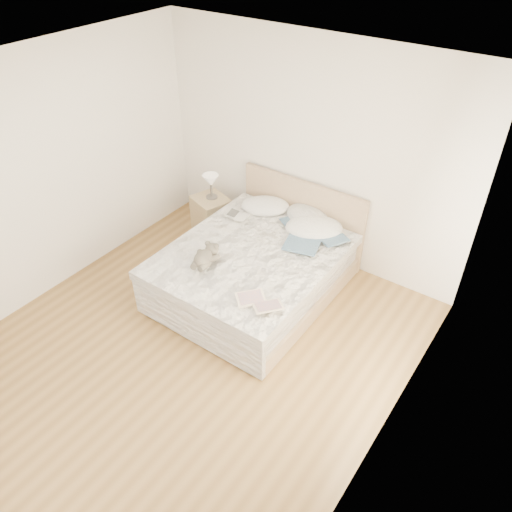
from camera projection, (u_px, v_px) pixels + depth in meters
name	position (u px, v px, depth m)	size (l,w,h in m)	color
floor	(190.00, 350.00, 5.16)	(4.00, 4.50, 0.00)	brown
ceiling	(159.00, 90.00, 3.53)	(4.00, 4.50, 0.00)	white
wall_back	(309.00, 153.00, 5.81)	(4.00, 0.02, 2.70)	white
wall_left	(37.00, 181.00, 5.27)	(0.02, 4.50, 2.70)	white
wall_right	(393.00, 342.00, 3.42)	(0.02, 4.50, 2.70)	white
window	(411.00, 307.00, 3.56)	(0.02, 1.30, 1.10)	white
bed	(256.00, 269.00, 5.75)	(1.72, 2.14, 1.00)	tan
nightstand	(212.00, 216.00, 6.70)	(0.45, 0.40, 0.56)	tan
table_lamp	(211.00, 182.00, 6.41)	(0.25, 0.25, 0.33)	#524C46
pillow_left	(265.00, 206.00, 6.22)	(0.60, 0.42, 0.18)	white
pillow_middle	(307.00, 217.00, 6.03)	(0.61, 0.43, 0.18)	silver
pillow_right	(314.00, 228.00, 5.83)	(0.67, 0.47, 0.20)	white
blouse	(305.00, 239.00, 5.66)	(0.60, 0.64, 0.02)	#395673
photo_book	(238.00, 216.00, 6.06)	(0.28, 0.19, 0.02)	silver
childrens_book	(259.00, 303.00, 4.81)	(0.42, 0.28, 0.03)	beige
teddy_bear	(203.00, 263.00, 5.27)	(0.24, 0.34, 0.18)	#5C5549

